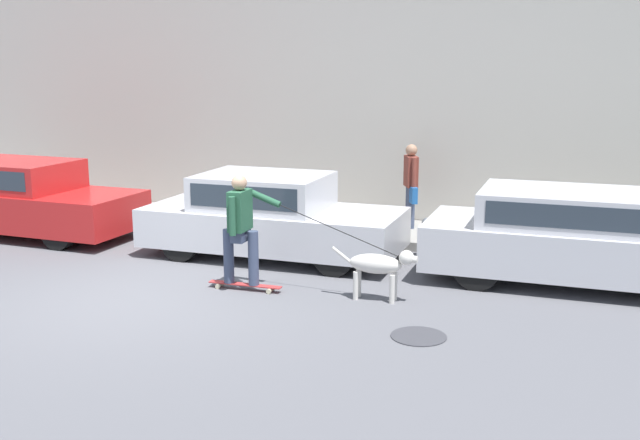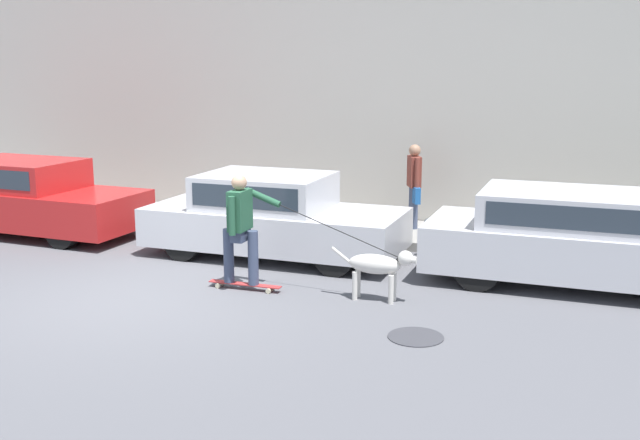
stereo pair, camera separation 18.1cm
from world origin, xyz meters
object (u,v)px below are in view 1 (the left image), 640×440
object	(u,v)px
parked_car_0	(21,199)
parked_car_2	(579,238)
parked_car_1	(271,218)
pedestrian_with_bag	(411,182)
fire_hydrant	(427,236)
skateboarder	(241,225)
dog	(379,265)

from	to	relation	value
parked_car_0	parked_car_2	size ratio (longest dim) A/B	1.02
parked_car_1	pedestrian_with_bag	xyz separation A→B (m)	(1.84, 2.16, 0.36)
parked_car_1	pedestrian_with_bag	distance (m)	2.86
pedestrian_with_bag	fire_hydrant	distance (m)	1.63
parked_car_1	pedestrian_with_bag	world-z (taller)	pedestrian_with_bag
parked_car_2	skateboarder	distance (m)	4.77
dog	fire_hydrant	distance (m)	2.48
parked_car_0	pedestrian_with_bag	xyz separation A→B (m)	(6.80, 2.16, 0.35)
skateboarder	fire_hydrant	world-z (taller)	skateboarder
parked_car_1	pedestrian_with_bag	size ratio (longest dim) A/B	2.74
pedestrian_with_bag	parked_car_1	bearing A→B (deg)	24.05
parked_car_0	skateboarder	xyz separation A→B (m)	(5.30, -1.84, 0.27)
skateboarder	pedestrian_with_bag	world-z (taller)	pedestrian_with_bag
parked_car_0	dog	distance (m)	7.42
parked_car_0	skateboarder	world-z (taller)	skateboarder
pedestrian_with_bag	parked_car_0	bearing A→B (deg)	-8.00
parked_car_2	pedestrian_with_bag	xyz separation A→B (m)	(-2.90, 2.16, 0.33)
parked_car_2	pedestrian_with_bag	world-z (taller)	pedestrian_with_bag
dog	pedestrian_with_bag	bearing A→B (deg)	96.59
dog	skateboarder	size ratio (longest dim) A/B	0.42
parked_car_0	fire_hydrant	xyz separation A→B (m)	(7.38, 0.79, -0.31)
parked_car_2	fire_hydrant	world-z (taller)	parked_car_2
pedestrian_with_bag	fire_hydrant	xyz separation A→B (m)	(0.58, -1.38, -0.66)
dog	pedestrian_with_bag	world-z (taller)	pedestrian_with_bag
parked_car_1	fire_hydrant	xyz separation A→B (m)	(2.41, 0.79, -0.30)
parked_car_1	dog	bearing A→B (deg)	-36.35
parked_car_0	dog	world-z (taller)	parked_car_0
parked_car_2	pedestrian_with_bag	distance (m)	3.63
parked_car_1	skateboarder	bearing A→B (deg)	-79.31
skateboarder	dog	bearing A→B (deg)	3.43
parked_car_0	parked_car_2	distance (m)	9.70
parked_car_2	dog	world-z (taller)	parked_car_2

